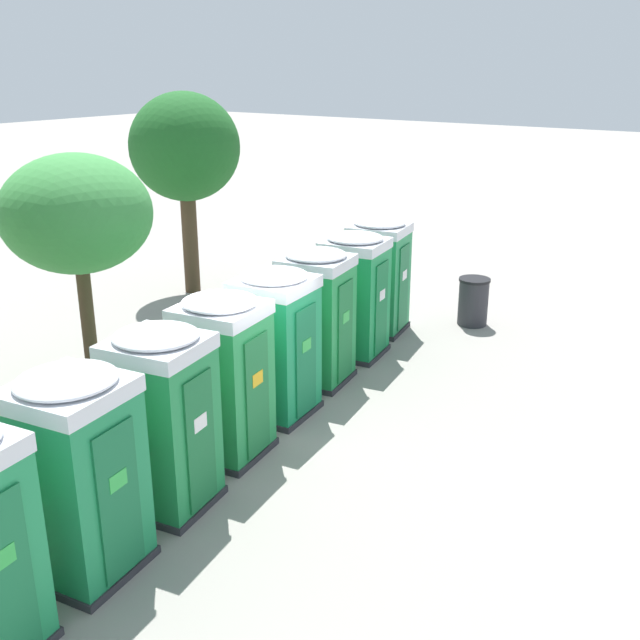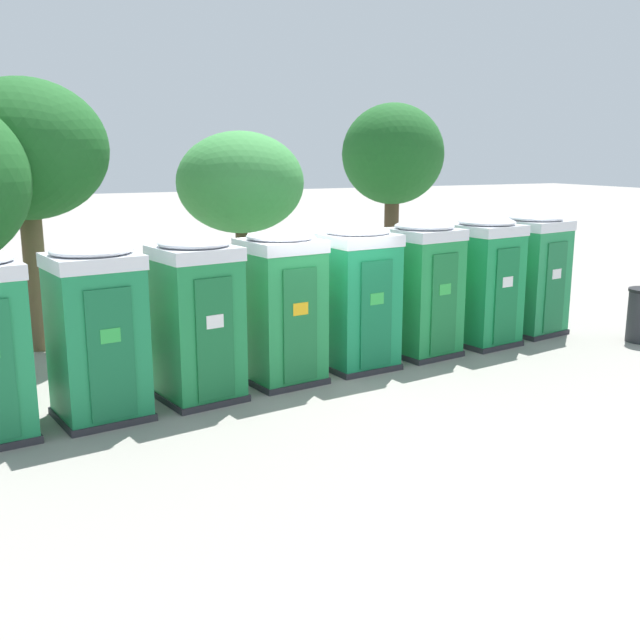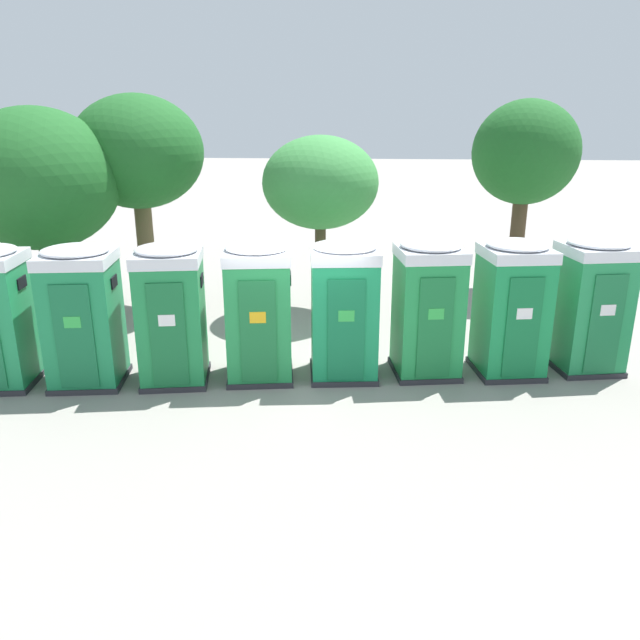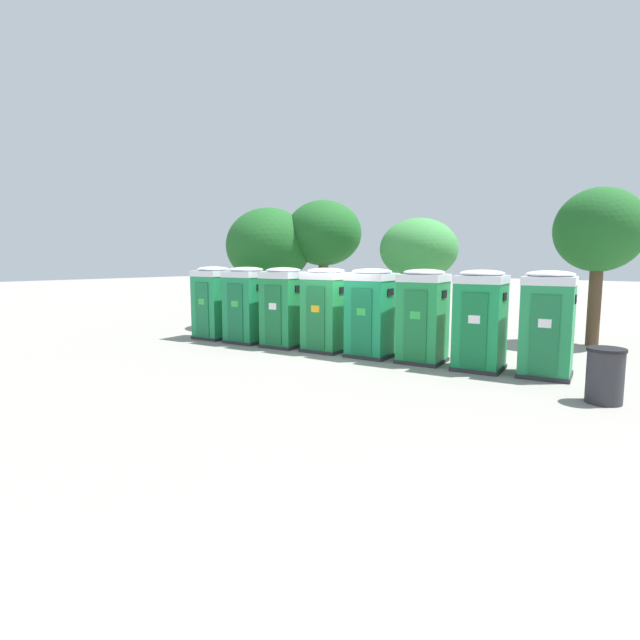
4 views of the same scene
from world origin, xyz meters
The scene contains 12 objects.
ground_plane centered at (0.00, 0.00, 0.00)m, with size 120.00×120.00×0.00m, color gray.
portapotty_1 centered at (-3.80, -0.72, 1.28)m, with size 1.40×1.37×2.54m.
portapotty_2 centered at (-2.27, -0.49, 1.28)m, with size 1.36×1.39×2.54m.
portapotty_3 centered at (-0.75, -0.20, 1.28)m, with size 1.36×1.37×2.54m.
portapotty_4 centered at (0.78, 0.01, 1.28)m, with size 1.36×1.33×2.54m.
portapotty_5 centered at (2.31, 0.25, 1.28)m, with size 1.36×1.38×2.54m.
portapotty_6 centered at (3.85, 0.40, 1.28)m, with size 1.36×1.37×2.54m.
portapotty_7 centered at (5.36, 0.73, 1.28)m, with size 1.38×1.40×2.54m.
street_tree_0 centered at (-4.23, 3.75, 3.78)m, with size 3.05×3.05×5.13m.
street_tree_1 centered at (5.16, 6.24, 3.67)m, with size 2.73×2.73×5.05m.
street_tree_2 centered at (-5.97, 2.38, 3.30)m, with size 3.45×3.45×4.85m.
street_tree_3 centered at (0.03, 3.91, 3.13)m, with size 2.71×2.71×4.22m.
Camera 3 is at (1.25, -10.81, 4.66)m, focal length 35.00 mm.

